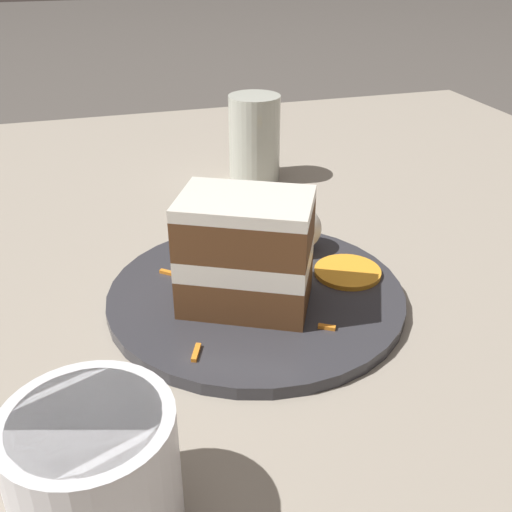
% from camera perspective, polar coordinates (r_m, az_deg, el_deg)
% --- Properties ---
extents(ground_plane, '(6.00, 6.00, 0.00)m').
position_cam_1_polar(ground_plane, '(0.58, 0.67, -5.19)').
color(ground_plane, '#4C4742').
rests_on(ground_plane, ground).
extents(dining_table, '(1.15, 1.19, 0.04)m').
position_cam_1_polar(dining_table, '(0.57, 0.68, -3.58)').
color(dining_table, gray).
rests_on(dining_table, ground).
extents(plate, '(0.26, 0.26, 0.01)m').
position_cam_1_polar(plate, '(0.52, 0.00, -3.72)').
color(plate, '#333338').
rests_on(plate, dining_table).
extents(cake_slice, '(0.12, 0.11, 0.09)m').
position_cam_1_polar(cake_slice, '(0.48, -0.99, 0.37)').
color(cake_slice, brown).
rests_on(cake_slice, plate).
extents(cream_dollop, '(0.05, 0.05, 0.04)m').
position_cam_1_polar(cream_dollop, '(0.57, 3.69, 2.62)').
color(cream_dollop, white).
rests_on(cream_dollop, plate).
extents(orange_garnish, '(0.06, 0.06, 0.00)m').
position_cam_1_polar(orange_garnish, '(0.55, 8.72, -1.49)').
color(orange_garnish, orange).
rests_on(orange_garnish, plate).
extents(carrot_shreds_scatter, '(0.12, 0.18, 0.00)m').
position_cam_1_polar(carrot_shreds_scatter, '(0.53, -2.40, -1.98)').
color(carrot_shreds_scatter, orange).
rests_on(carrot_shreds_scatter, plate).
extents(drinking_glass, '(0.06, 0.06, 0.11)m').
position_cam_1_polar(drinking_glass, '(0.77, -0.15, 10.62)').
color(drinking_glass, beige).
rests_on(drinking_glass, dining_table).
extents(coffee_mug, '(0.09, 0.09, 0.08)m').
position_cam_1_polar(coffee_mug, '(0.33, -15.13, -19.11)').
color(coffee_mug, white).
rests_on(coffee_mug, dining_table).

